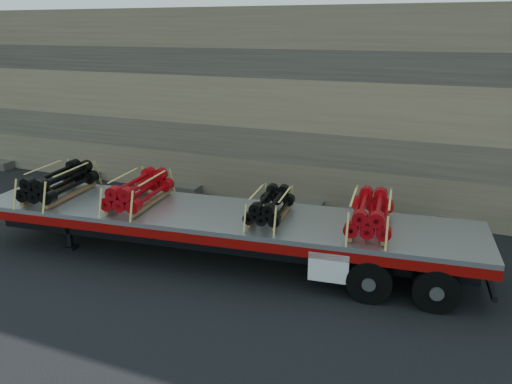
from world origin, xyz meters
TOP-DOWN VIEW (x-y plane):
  - ground at (0.00, 0.00)m, footprint 120.00×120.00m
  - rock_wall at (0.00, 6.50)m, footprint 44.00×3.00m
  - trailer at (0.90, -0.02)m, footprint 14.30×4.26m
  - bundle_front at (-4.22, -0.59)m, footprint 1.45×2.50m
  - bundle_midfront at (-1.55, -0.29)m, footprint 1.39×2.39m
  - bundle_midrear at (2.35, 0.15)m, footprint 1.16×2.00m
  - bundle_rear at (4.96, 0.44)m, footprint 1.34×2.31m

SIDE VIEW (x-z plane):
  - ground at x=0.00m, z-range 0.00..0.00m
  - trailer at x=0.90m, z-range 0.00..1.41m
  - bundle_midrear at x=2.35m, z-range 1.41..2.08m
  - bundle_rear at x=4.96m, z-range 1.41..2.19m
  - bundle_midfront at x=-1.55m, z-range 1.41..2.22m
  - bundle_front at x=-4.22m, z-range 1.41..2.25m
  - rock_wall at x=0.00m, z-range 0.00..7.00m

